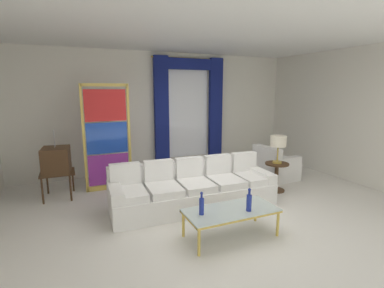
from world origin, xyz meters
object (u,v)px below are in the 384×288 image
(coffee_table, at_px, (231,212))
(round_side_table, at_px, (276,174))
(bottle_crystal_tall, at_px, (249,202))
(vintage_tv, at_px, (56,161))
(bottle_blue_decanter, at_px, (202,205))
(peacock_figurine, at_px, (134,182))
(armchair_white, at_px, (274,167))
(couch_white_long, at_px, (192,189))
(stained_glass_divider, at_px, (107,140))
(table_lamp_brass, at_px, (278,142))

(coffee_table, bearing_deg, round_side_table, 33.90)
(round_side_table, bearing_deg, bottle_crystal_tall, -140.02)
(vintage_tv, distance_m, round_side_table, 4.38)
(bottle_blue_decanter, distance_m, vintage_tv, 3.21)
(peacock_figurine, height_order, round_side_table, round_side_table)
(coffee_table, bearing_deg, armchair_white, 39.07)
(couch_white_long, distance_m, coffee_table, 1.24)
(bottle_crystal_tall, relative_size, round_side_table, 0.56)
(vintage_tv, xyz_separation_m, armchair_white, (4.63, -0.75, -0.44))
(couch_white_long, xyz_separation_m, vintage_tv, (-2.23, 1.41, 0.42))
(peacock_figurine, relative_size, round_side_table, 1.01)
(coffee_table, relative_size, stained_glass_divider, 0.60)
(vintage_tv, distance_m, peacock_figurine, 1.53)
(armchair_white, bearing_deg, coffee_table, -140.93)
(couch_white_long, bearing_deg, bottle_blue_decanter, -108.18)
(couch_white_long, relative_size, table_lamp_brass, 5.18)
(vintage_tv, height_order, table_lamp_brass, vintage_tv)
(coffee_table, relative_size, table_lamp_brass, 2.33)
(peacock_figurine, distance_m, table_lamp_brass, 3.04)
(couch_white_long, distance_m, vintage_tv, 2.67)
(bottle_blue_decanter, bearing_deg, round_side_table, 27.95)
(coffee_table, bearing_deg, couch_white_long, 92.46)
(peacock_figurine, bearing_deg, coffee_table, -69.29)
(coffee_table, height_order, round_side_table, round_side_table)
(stained_glass_divider, distance_m, peacock_figurine, 1.03)
(stained_glass_divider, relative_size, round_side_table, 3.70)
(armchair_white, bearing_deg, couch_white_long, -164.60)
(coffee_table, relative_size, bottle_blue_decanter, 4.10)
(armchair_white, bearing_deg, round_side_table, -126.76)
(peacock_figurine, bearing_deg, table_lamp_brass, -21.51)
(couch_white_long, bearing_deg, coffee_table, -87.54)
(coffee_table, bearing_deg, table_lamp_brass, 33.90)
(armchair_white, xyz_separation_m, round_side_table, (-0.49, -0.66, 0.07))
(bottle_crystal_tall, xyz_separation_m, stained_glass_divider, (-1.51, 2.88, 0.51))
(couch_white_long, xyz_separation_m, stained_glass_divider, (-1.25, 1.50, 0.75))
(bottle_crystal_tall, distance_m, armchair_white, 2.97)
(coffee_table, relative_size, vintage_tv, 0.99)
(stained_glass_divider, distance_m, table_lamp_brass, 3.50)
(bottle_crystal_tall, height_order, peacock_figurine, bottle_crystal_tall)
(peacock_figurine, bearing_deg, bottle_blue_decanter, -79.59)
(bottle_crystal_tall, distance_m, peacock_figurine, 2.70)
(vintage_tv, relative_size, armchair_white, 1.55)
(coffee_table, bearing_deg, peacock_figurine, 110.71)
(coffee_table, xyz_separation_m, table_lamp_brass, (1.85, 1.24, 0.65))
(couch_white_long, height_order, bottle_crystal_tall, couch_white_long)
(stained_glass_divider, bearing_deg, armchair_white, -13.01)
(stained_glass_divider, relative_size, table_lamp_brass, 3.86)
(couch_white_long, bearing_deg, stained_glass_divider, 129.84)
(stained_glass_divider, xyz_separation_m, peacock_figurine, (0.43, -0.43, -0.84))
(table_lamp_brass, bearing_deg, bottle_blue_decanter, -152.05)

